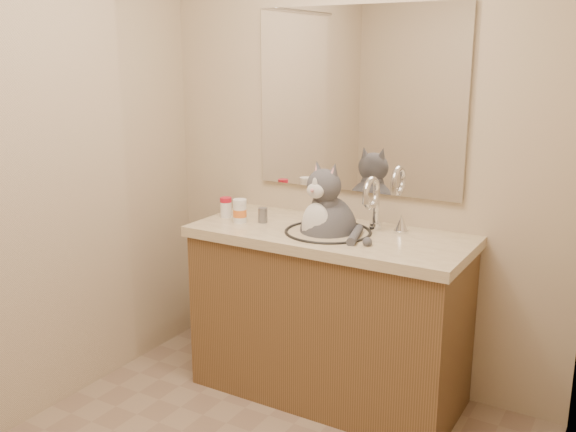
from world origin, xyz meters
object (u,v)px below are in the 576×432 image
(cat, at_px, (327,228))
(grey_canister, at_px, (263,215))
(pill_bottle_redcap, at_px, (226,207))
(pill_bottle_orange, at_px, (240,211))

(cat, height_order, grey_canister, cat)
(pill_bottle_redcap, distance_m, grey_canister, 0.23)
(pill_bottle_orange, bearing_deg, pill_bottle_redcap, 157.62)
(pill_bottle_redcap, height_order, pill_bottle_orange, pill_bottle_orange)
(grey_canister, bearing_deg, pill_bottle_orange, -152.93)
(cat, bearing_deg, grey_canister, -166.78)
(grey_canister, bearing_deg, pill_bottle_redcap, -179.43)
(cat, bearing_deg, pill_bottle_redcap, -168.04)
(cat, xyz_separation_m, pill_bottle_orange, (-0.45, -0.08, 0.04))
(pill_bottle_redcap, xyz_separation_m, grey_canister, (0.23, 0.00, -0.01))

